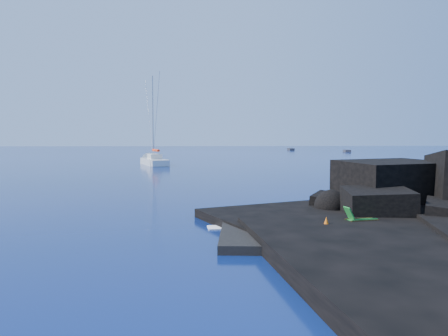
# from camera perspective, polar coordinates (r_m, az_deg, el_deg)

# --- Properties ---
(ground) EXTENTS (400.00, 400.00, 0.00)m
(ground) POSITION_cam_1_polar(r_m,az_deg,el_deg) (18.02, -1.07, -9.65)
(ground) COLOR #031031
(ground) RESTS_ON ground
(beach) EXTENTS (9.08, 6.86, 0.70)m
(beach) POSITION_cam_1_polar(r_m,az_deg,el_deg) (19.23, 12.54, -8.87)
(beach) COLOR black
(beach) RESTS_ON ground
(surf_foam) EXTENTS (10.00, 8.00, 0.06)m
(surf_foam) POSITION_cam_1_polar(r_m,az_deg,el_deg) (23.62, 10.65, -6.45)
(surf_foam) COLOR white
(surf_foam) RESTS_ON ground
(sailboat) EXTENTS (6.53, 13.53, 13.94)m
(sailboat) POSITION_cam_1_polar(r_m,az_deg,el_deg) (69.01, -9.13, 0.42)
(sailboat) COLOR silver
(sailboat) RESTS_ON ground
(deck_chair) EXTENTS (1.51, 0.88, 0.97)m
(deck_chair) POSITION_cam_1_polar(r_m,az_deg,el_deg) (20.24, 17.58, -5.91)
(deck_chair) COLOR #197027
(deck_chair) RESTS_ON beach
(towel) EXTENTS (2.15, 1.36, 0.05)m
(towel) POSITION_cam_1_polar(r_m,az_deg,el_deg) (20.66, 16.93, -6.99)
(towel) COLOR silver
(towel) RESTS_ON beach
(sunbather) EXTENTS (1.87, 0.83, 0.24)m
(sunbather) POSITION_cam_1_polar(r_m,az_deg,el_deg) (20.63, 16.93, -6.59)
(sunbather) COLOR tan
(sunbather) RESTS_ON towel
(marker_cone) EXTENTS (0.42, 0.42, 0.58)m
(marker_cone) POSITION_cam_1_polar(r_m,az_deg,el_deg) (18.98, 13.21, -7.09)
(marker_cone) COLOR #D15B0B
(marker_cone) RESTS_ON beach
(distant_boat_a) EXTENTS (1.72, 5.16, 0.68)m
(distant_boat_a) POSITION_cam_1_polar(r_m,az_deg,el_deg) (147.63, 8.72, 2.30)
(distant_boat_a) COLOR #28272D
(distant_boat_a) RESTS_ON ground
(distant_boat_b) EXTENTS (2.46, 5.33, 0.68)m
(distant_boat_b) POSITION_cam_1_polar(r_m,az_deg,el_deg) (132.96, 15.75, 2.02)
(distant_boat_b) COLOR #2C2B31
(distant_boat_b) RESTS_ON ground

